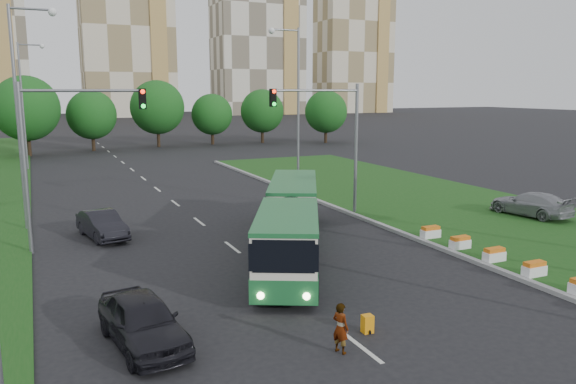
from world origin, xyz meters
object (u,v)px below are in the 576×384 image
traffic_mast_left (60,139)px  shopping_trolley (367,324)px  articulated_bus (284,221)px  car_left_far (102,225)px  car_median (531,204)px  pedestrian (341,328)px  car_left_near (143,321)px  traffic_mast_median (333,129)px

traffic_mast_left → shopping_trolley: traffic_mast_left is taller
traffic_mast_left → articulated_bus: bearing=-27.4°
car_left_far → car_median: car_median is taller
articulated_bus → car_median: bearing=28.5°
pedestrian → traffic_mast_left: bearing=3.0°
articulated_bus → shopping_trolley: articulated_bus is taller
shopping_trolley → traffic_mast_left: bearing=122.1°
traffic_mast_left → car_left_near: size_ratio=1.75×
articulated_bus → pedestrian: articulated_bus is taller
shopping_trolley → traffic_mast_median: bearing=67.3°
car_median → pedestrian: bearing=20.2°
car_left_near → car_median: bearing=9.7°
car_left_near → car_median: (24.44, 7.76, 0.09)m
traffic_mast_median → shopping_trolley: bearing=-115.0°
car_median → car_left_near: bearing=8.9°
car_left_far → car_median: (24.09, -5.85, 0.16)m
articulated_bus → shopping_trolley: 9.46m
traffic_mast_median → car_median: 12.78m
car_left_far → shopping_trolley: car_left_far is taller
car_left_near → traffic_mast_left: bearing=88.9°
car_left_far → shopping_trolley: 16.90m
articulated_bus → car_median: articulated_bus is taller
car_left_near → shopping_trolley: bearing=-25.0°
traffic_mast_left → traffic_mast_median: bearing=3.8°
traffic_mast_median → articulated_bus: (-5.80, -5.85, -3.81)m
articulated_bus → pedestrian: size_ratio=9.98×
traffic_mast_left → car_left_far: traffic_mast_left is taller
car_left_near → pedestrian: car_left_near is taller
car_median → shopping_trolley: (-17.77, -9.81, -0.58)m
traffic_mast_left → pedestrian: traffic_mast_left is taller
traffic_mast_median → car_left_far: bearing=177.8°
traffic_mast_left → pedestrian: (6.63, -14.99, -4.58)m
traffic_mast_median → car_left_near: 19.51m
traffic_mast_left → articulated_bus: size_ratio=0.52×
shopping_trolley → pedestrian: bearing=-147.9°
traffic_mast_median → pedestrian: 18.69m
car_left_near → pedestrian: 5.95m
pedestrian → shopping_trolley: (1.47, 0.84, -0.48)m
traffic_mast_left → car_left_far: bearing=40.5°
traffic_mast_left → pedestrian: 17.02m
car_left_near → shopping_trolley: size_ratio=7.85×
traffic_mast_left → car_median: (25.87, -4.33, -4.48)m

